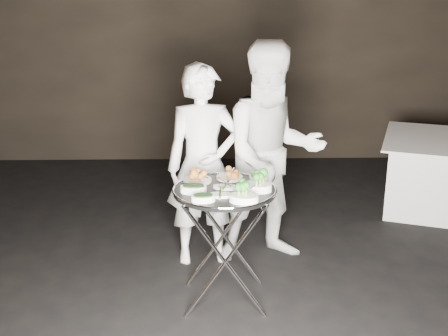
{
  "coord_description": "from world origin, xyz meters",
  "views": [
    {
      "loc": [
        -0.17,
        -3.55,
        2.15
      ],
      "look_at": [
        -0.08,
        0.16,
        0.95
      ],
      "focal_mm": 45.0,
      "sensor_mm": 36.0,
      "label": 1
    }
  ],
  "objects_px": {
    "tray_stand": "(225,240)",
    "serving_tray": "(225,190)",
    "waiter_left": "(203,166)",
    "dining_table": "(447,174)",
    "waiter_right": "(272,154)"
  },
  "relations": [
    {
      "from": "serving_tray",
      "to": "waiter_right",
      "type": "relative_size",
      "value": 0.4
    },
    {
      "from": "dining_table",
      "to": "serving_tray",
      "type": "bearing_deg",
      "value": -142.92
    },
    {
      "from": "tray_stand",
      "to": "waiter_left",
      "type": "relative_size",
      "value": 0.52
    },
    {
      "from": "tray_stand",
      "to": "dining_table",
      "type": "relative_size",
      "value": 0.66
    },
    {
      "from": "tray_stand",
      "to": "waiter_right",
      "type": "relative_size",
      "value": 0.47
    },
    {
      "from": "serving_tray",
      "to": "waiter_right",
      "type": "distance_m",
      "value": 0.78
    },
    {
      "from": "tray_stand",
      "to": "serving_tray",
      "type": "xyz_separation_m",
      "value": [
        0.0,
        -0.0,
        0.37
      ]
    },
    {
      "from": "serving_tray",
      "to": "dining_table",
      "type": "bearing_deg",
      "value": 37.08
    },
    {
      "from": "waiter_left",
      "to": "waiter_right",
      "type": "xyz_separation_m",
      "value": [
        0.55,
        0.02,
        0.08
      ]
    },
    {
      "from": "serving_tray",
      "to": "dining_table",
      "type": "distance_m",
      "value": 2.9
    },
    {
      "from": "serving_tray",
      "to": "waiter_left",
      "type": "xyz_separation_m",
      "value": [
        -0.15,
        0.66,
        -0.03
      ]
    },
    {
      "from": "dining_table",
      "to": "waiter_left",
      "type": "bearing_deg",
      "value": -156.33
    },
    {
      "from": "dining_table",
      "to": "tray_stand",
      "type": "bearing_deg",
      "value": -142.92
    },
    {
      "from": "waiter_left",
      "to": "dining_table",
      "type": "xyz_separation_m",
      "value": [
        2.43,
        1.07,
        -0.45
      ]
    },
    {
      "from": "tray_stand",
      "to": "serving_tray",
      "type": "relative_size",
      "value": 1.17
    }
  ]
}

